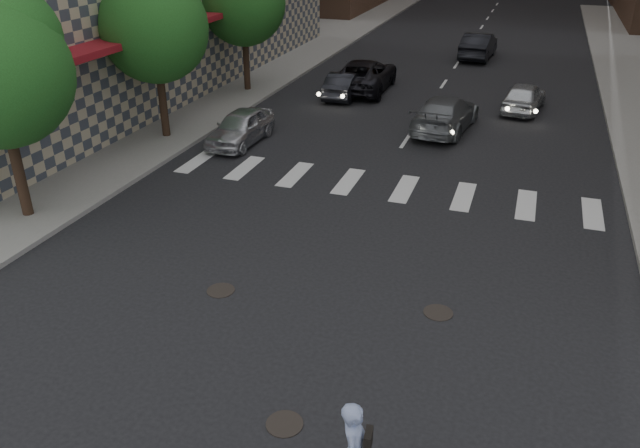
{
  "coord_description": "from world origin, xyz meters",
  "views": [
    {
      "loc": [
        4.62,
        -10.44,
        8.47
      ],
      "look_at": [
        -0.02,
        3.07,
        1.3
      ],
      "focal_mm": 35.0,
      "sensor_mm": 36.0,
      "label": 1
    }
  ],
  "objects_px": {
    "tree_b": "(157,23)",
    "traffic_car_d": "(524,97)",
    "traffic_car_b": "(445,114)",
    "traffic_car_c": "(364,75)",
    "silver_sedan": "(241,127)",
    "traffic_car_a": "(344,85)",
    "traffic_car_e": "(478,46)"
  },
  "relations": [
    {
      "from": "traffic_car_b",
      "to": "traffic_car_e",
      "type": "xyz_separation_m",
      "value": [
        -0.28,
        15.53,
        0.08
      ]
    },
    {
      "from": "tree_b",
      "to": "silver_sedan",
      "type": "xyz_separation_m",
      "value": [
        3.14,
        0.35,
        -3.97
      ]
    },
    {
      "from": "traffic_car_b",
      "to": "traffic_car_d",
      "type": "relative_size",
      "value": 1.26
    },
    {
      "from": "tree_b",
      "to": "traffic_car_d",
      "type": "xyz_separation_m",
      "value": [
        13.79,
        8.86,
        -3.96
      ]
    },
    {
      "from": "traffic_car_c",
      "to": "traffic_car_d",
      "type": "height_order",
      "value": "traffic_car_c"
    },
    {
      "from": "traffic_car_d",
      "to": "traffic_car_c",
      "type": "bearing_deg",
      "value": -1.31
    },
    {
      "from": "silver_sedan",
      "to": "traffic_car_c",
      "type": "distance_m",
      "value": 10.11
    },
    {
      "from": "traffic_car_c",
      "to": "traffic_car_a",
      "type": "bearing_deg",
      "value": 68.38
    },
    {
      "from": "tree_b",
      "to": "traffic_car_c",
      "type": "bearing_deg",
      "value": 60.93
    },
    {
      "from": "tree_b",
      "to": "traffic_car_e",
      "type": "xyz_separation_m",
      "value": [
        10.45,
        20.25,
        -3.84
      ]
    },
    {
      "from": "traffic_car_e",
      "to": "silver_sedan",
      "type": "bearing_deg",
      "value": 73.25
    },
    {
      "from": "traffic_car_b",
      "to": "traffic_car_e",
      "type": "height_order",
      "value": "traffic_car_e"
    },
    {
      "from": "traffic_car_d",
      "to": "tree_b",
      "type": "bearing_deg",
      "value": 40.38
    },
    {
      "from": "traffic_car_b",
      "to": "traffic_car_d",
      "type": "bearing_deg",
      "value": -119.93
    },
    {
      "from": "traffic_car_b",
      "to": "traffic_car_c",
      "type": "xyz_separation_m",
      "value": [
        -5.09,
        5.43,
        0.07
      ]
    },
    {
      "from": "traffic_car_b",
      "to": "traffic_car_c",
      "type": "distance_m",
      "value": 7.44
    },
    {
      "from": "tree_b",
      "to": "traffic_car_c",
      "type": "height_order",
      "value": "tree_b"
    },
    {
      "from": "silver_sedan",
      "to": "traffic_car_c",
      "type": "height_order",
      "value": "traffic_car_c"
    },
    {
      "from": "silver_sedan",
      "to": "traffic_car_d",
      "type": "relative_size",
      "value": 0.98
    },
    {
      "from": "tree_b",
      "to": "traffic_car_a",
      "type": "bearing_deg",
      "value": 59.3
    },
    {
      "from": "traffic_car_a",
      "to": "traffic_car_c",
      "type": "bearing_deg",
      "value": -112.75
    },
    {
      "from": "traffic_car_a",
      "to": "traffic_car_d",
      "type": "height_order",
      "value": "traffic_car_d"
    },
    {
      "from": "traffic_car_c",
      "to": "traffic_car_e",
      "type": "distance_m",
      "value": 11.19
    },
    {
      "from": "silver_sedan",
      "to": "traffic_car_c",
      "type": "xyz_separation_m",
      "value": [
        2.5,
        9.79,
        0.13
      ]
    },
    {
      "from": "traffic_car_e",
      "to": "traffic_car_b",
      "type": "bearing_deg",
      "value": 94.46
    },
    {
      "from": "tree_b",
      "to": "traffic_car_d",
      "type": "bearing_deg",
      "value": 32.74
    },
    {
      "from": "traffic_car_a",
      "to": "traffic_car_c",
      "type": "height_order",
      "value": "traffic_car_c"
    },
    {
      "from": "traffic_car_a",
      "to": "traffic_car_b",
      "type": "relative_size",
      "value": 0.77
    },
    {
      "from": "silver_sedan",
      "to": "traffic_car_c",
      "type": "relative_size",
      "value": 0.68
    },
    {
      "from": "traffic_car_a",
      "to": "traffic_car_c",
      "type": "relative_size",
      "value": 0.67
    },
    {
      "from": "silver_sedan",
      "to": "traffic_car_b",
      "type": "relative_size",
      "value": 0.78
    },
    {
      "from": "silver_sedan",
      "to": "traffic_car_e",
      "type": "bearing_deg",
      "value": 71.19
    }
  ]
}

